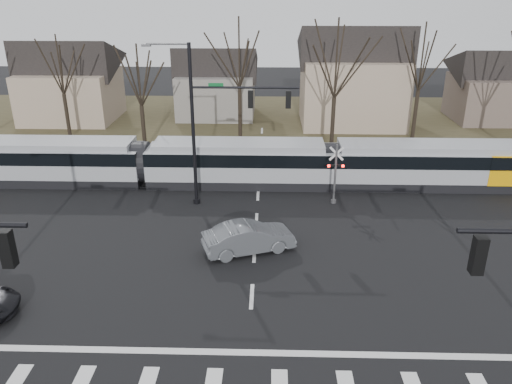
{
  "coord_description": "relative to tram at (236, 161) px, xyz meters",
  "views": [
    {
      "loc": [
        0.73,
        -17.35,
        13.37
      ],
      "look_at": [
        0.0,
        9.0,
        2.3
      ],
      "focal_mm": 35.0,
      "sensor_mm": 36.0,
      "label": 1
    }
  ],
  "objects": [
    {
      "name": "stop_line",
      "position": [
        1.58,
        -17.8,
        -1.7
      ],
      "size": [
        28.0,
        0.35,
        0.01
      ],
      "primitive_type": "cube",
      "color": "silver",
      "rests_on": "ground"
    },
    {
      "name": "grass_verge",
      "position": [
        1.58,
        16.0,
        -1.7
      ],
      "size": [
        140.0,
        28.0,
        0.01
      ],
      "primitive_type": "cube",
      "color": "#38331E",
      "rests_on": "ground"
    },
    {
      "name": "house_d",
      "position": [
        25.58,
        19.0,
        2.26
      ],
      "size": [
        8.64,
        7.56,
        7.65
      ],
      "color": "brown",
      "rests_on": "ground"
    },
    {
      "name": "signal_pole_far",
      "position": [
        -0.82,
        -3.5,
        3.99
      ],
      "size": [
        9.28,
        0.44,
        10.2
      ],
      "color": "black",
      "rests_on": "ground"
    },
    {
      "name": "lane_dashes",
      "position": [
        1.58,
        -0.0,
        -1.7
      ],
      "size": [
        0.18,
        30.0,
        0.01
      ],
      "color": "silver",
      "rests_on": "ground"
    },
    {
      "name": "tram",
      "position": [
        0.0,
        0.0,
        0.0
      ],
      "size": [
        41.4,
        3.07,
        3.14
      ],
      "color": "gray",
      "rests_on": "ground"
    },
    {
      "name": "house_a",
      "position": [
        -18.42,
        18.0,
        2.75
      ],
      "size": [
        9.72,
        8.64,
        8.6
      ],
      "color": "gray",
      "rests_on": "ground"
    },
    {
      "name": "house_b",
      "position": [
        -3.42,
        20.0,
        2.26
      ],
      "size": [
        8.64,
        7.56,
        7.65
      ],
      "color": "slate",
      "rests_on": "ground"
    },
    {
      "name": "sedan",
      "position": [
        1.28,
        -9.75,
        -0.9
      ],
      "size": [
        4.88,
        6.01,
        1.61
      ],
      "primitive_type": "imported",
      "rotation": [
        0.0,
        0.0,
        1.92
      ],
      "color": "#56595E",
      "rests_on": "ground"
    },
    {
      "name": "tree_row",
      "position": [
        3.58,
        10.0,
        3.29
      ],
      "size": [
        59.2,
        7.2,
        10.0
      ],
      "color": "black",
      "rests_on": "ground"
    },
    {
      "name": "rail_pair",
      "position": [
        1.58,
        -0.2,
        -1.68
      ],
      "size": [
        90.0,
        1.52,
        0.06
      ],
      "color": "#59595E",
      "rests_on": "ground"
    },
    {
      "name": "ground",
      "position": [
        1.58,
        -16.0,
        -1.71
      ],
      "size": [
        140.0,
        140.0,
        0.0
      ],
      "primitive_type": "plane",
      "color": "black"
    },
    {
      "name": "house_c",
      "position": [
        10.58,
        17.0,
        3.52
      ],
      "size": [
        10.8,
        8.64,
        10.1
      ],
      "color": "gray",
      "rests_on": "ground"
    },
    {
      "name": "rail_crossing_signal",
      "position": [
        6.58,
        -3.21,
        0.18
      ],
      "size": [
        1.08,
        0.36,
        4.0
      ],
      "color": "#59595B",
      "rests_on": "ground"
    }
  ]
}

